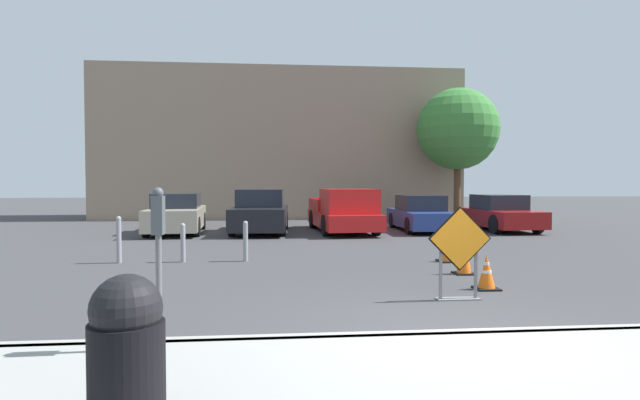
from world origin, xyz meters
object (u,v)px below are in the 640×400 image
trash_bin (127,349)px  traffic_cone_second (464,255)px  traffic_cone_nearest (487,272)px  bollard_second (183,241)px  parked_car_fourth (499,214)px  bollard_nearest (246,240)px  parked_car_nearest (177,214)px  road_closed_sign (459,248)px  parked_car_second (261,213)px  bollard_third (119,238)px  traffic_cone_third (449,249)px  parked_car_third (421,214)px  parking_meter (158,240)px  pickup_truck (344,213)px

trash_bin → traffic_cone_second: bearing=51.6°
traffic_cone_nearest → bollard_second: bearing=148.7°
trash_bin → bollard_second: (-1.06, 8.09, -0.19)m
parked_car_fourth → bollard_nearest: 11.41m
parked_car_nearest → bollard_nearest: size_ratio=4.70×
road_closed_sign → bollard_nearest: (-3.51, 4.19, -0.32)m
parked_car_second → trash_bin: bearing=90.9°
parked_car_fourth → bollard_third: bearing=26.8°
traffic_cone_third → parked_car_third: 7.53m
parked_car_second → parked_car_fourth: parked_car_second is taller
traffic_cone_second → parked_car_second: 9.80m
parked_car_nearest → traffic_cone_second: bearing=125.6°
bollard_nearest → bollard_second: bollard_nearest is taller
traffic_cone_nearest → parked_car_nearest: (-7.12, 10.25, 0.38)m
traffic_cone_nearest → parked_car_fourth: (4.97, 10.15, 0.35)m
parking_meter → traffic_cone_third: bearing=49.3°
bollard_nearest → parked_car_fourth: bearing=35.9°
traffic_cone_nearest → trash_bin: 6.56m
traffic_cone_nearest → bollard_nearest: size_ratio=0.64×
road_closed_sign → trash_bin: 5.50m
traffic_cone_nearest → road_closed_sign: bearing=-136.3°
road_closed_sign → parking_meter: 4.65m
parked_car_second → bollard_third: 7.42m
bollard_third → parked_car_second: bearing=66.0°
traffic_cone_third → traffic_cone_second: bearing=-99.4°
traffic_cone_nearest → parked_car_nearest: parked_car_nearest is taller
traffic_cone_second → bollard_third: bearing=164.3°
parked_car_second → bollard_nearest: parked_car_second is taller
bollard_nearest → parked_car_nearest: bearing=112.8°
parked_car_second → bollard_nearest: size_ratio=4.89×
parking_meter → bollard_third: bearing=109.8°
road_closed_sign → traffic_cone_second: size_ratio=1.83×
bollard_third → parked_car_nearest: bearing=90.1°
bollard_nearest → bollard_third: bollard_third is taller
parked_car_second → bollard_second: parked_car_second is taller
parked_car_nearest → parked_car_second: parked_car_second is taller
traffic_cone_nearest → trash_bin: size_ratio=0.57×
traffic_cone_second → parked_car_third: bearing=78.6°
traffic_cone_second → pickup_truck: pickup_truck is taller
road_closed_sign → trash_bin: (-3.87, -3.91, -0.14)m
traffic_cone_third → parked_car_fourth: (4.56, 7.18, 0.35)m
traffic_cone_second → parked_car_nearest: size_ratio=0.18×
traffic_cone_nearest → traffic_cone_third: 3.00m
parked_car_third → parking_meter: size_ratio=2.61×
pickup_truck → parking_meter: parking_meter is taller
parked_car_nearest → parked_car_fourth: bearing=175.6°
parked_car_third → parked_car_fourth: (3.02, -0.19, 0.02)m
parked_car_third → bollard_third: (-9.07, -6.87, -0.06)m
traffic_cone_second → pickup_truck: 8.58m
trash_bin → traffic_cone_nearest: bearing=45.0°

